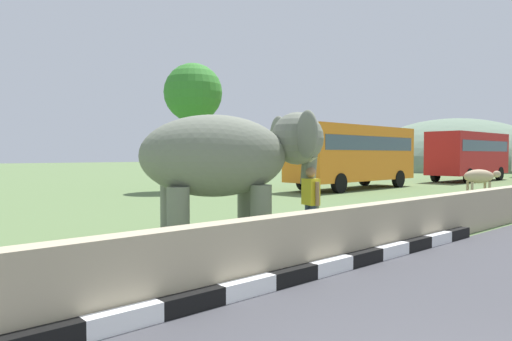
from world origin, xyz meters
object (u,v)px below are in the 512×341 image
Objects in this scene: person_handler at (311,200)px; bus_red at (469,153)px; bus_orange at (354,152)px; cow_near at (480,177)px; elephant at (232,158)px.

person_handler is 27.69m from bus_red.
bus_red is (26.51, 7.91, 1.15)m from person_handler.
bus_orange is (13.76, 8.85, 1.16)m from person_handler.
bus_orange is at bearing 175.78° from bus_red.
elephant is at bearing -174.52° from cow_near.
bus_red is at bearing 25.32° from cow_near.
bus_orange is (15.34, 8.05, 0.22)m from elephant.
cow_near is (16.39, 1.57, -0.99)m from elephant.
bus_red is 4.79× the size of cow_near.
person_handler is 15.00m from cow_near.
bus_orange and bus_red have the same top height.
bus_orange is at bearing 32.76° from person_handler.
elephant is 0.44× the size of bus_orange.
bus_red reaches higher than person_handler.
bus_orange is 1.07× the size of bus_red.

